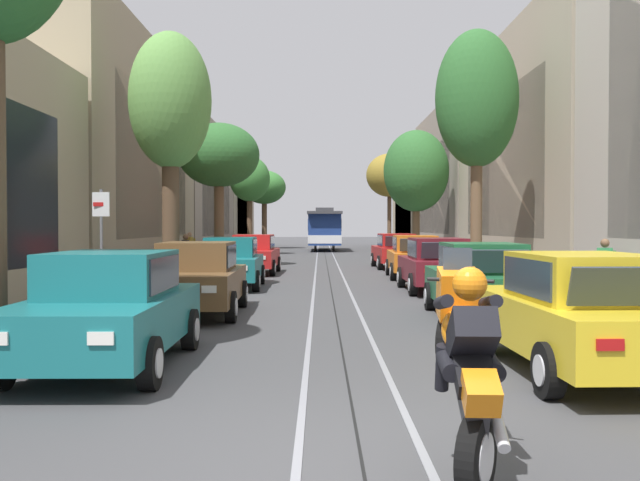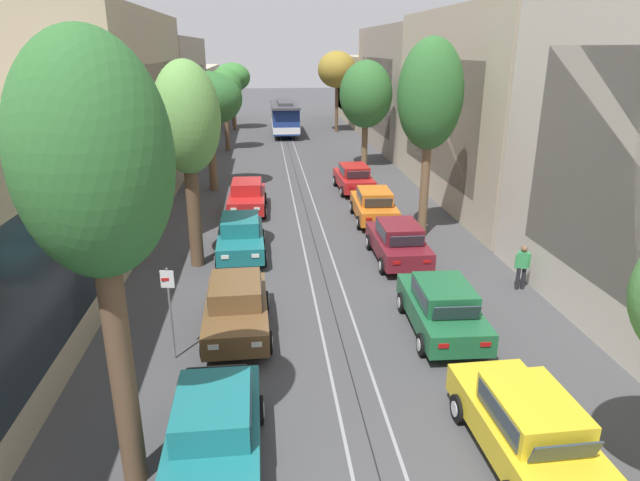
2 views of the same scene
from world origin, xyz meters
The scene contains 26 objects.
ground_plane centered at (0.00, 27.63, 0.00)m, with size 172.69×172.69×0.00m, color #424244.
trolley_track_rails centered at (0.00, 32.54, 0.00)m, with size 1.14×77.08×0.01m.
building_facade_left centered at (-9.54, 32.39, 4.06)m, with size 4.92×68.78×9.77m.
building_facade_right centered at (9.62, 29.40, 4.82)m, with size 5.12×68.78×10.82m.
parked_car_teal_near_left centered at (-3.24, 3.88, 0.80)m, with size 2.03×4.37×1.58m.
parked_car_brown_second_left centered at (-3.04, 9.55, 0.80)m, with size 2.07×4.39×1.58m.
parked_car_teal_mid_left centered at (-3.13, 16.06, 0.80)m, with size 2.08×4.39×1.58m.
parked_car_red_fourth_left centered at (-3.03, 22.43, 0.80)m, with size 2.05×4.38×1.58m.
parked_car_yellow_near_right centered at (3.06, 3.43, 0.80)m, with size 2.08×4.40×1.58m.
parked_car_green_second_right centered at (3.02, 8.91, 0.80)m, with size 2.09×4.40×1.58m.
parked_car_maroon_mid_right centered at (3.09, 14.77, 0.80)m, with size 2.01×4.37×1.58m.
parked_car_orange_fourth_right centered at (3.17, 20.12, 0.80)m, with size 2.11×4.41×1.58m.
parked_car_red_fifth_right centered at (3.13, 26.07, 0.80)m, with size 2.09×4.40×1.58m.
street_tree_kerb_left_second centered at (-4.79, 15.09, 5.52)m, with size 2.44×2.55×7.70m.
street_tree_kerb_left_mid centered at (-5.13, 27.31, 5.22)m, with size 3.85×3.42×6.80m.
street_tree_kerb_left_fourth centered at (-5.03, 40.76, 5.00)m, with size 2.71×2.87×6.56m.
street_tree_kerb_left_far centered at (-5.05, 53.12, 5.13)m, with size 3.63×3.83×6.62m.
street_tree_kerb_right_second centered at (4.91, 17.70, 6.11)m, with size 2.78×2.28×8.51m.
street_tree_kerb_right_mid centered at (5.03, 33.22, 4.97)m, with size 3.63×3.74×7.28m.
street_tree_kerb_right_fourth centered at (5.25, 50.36, 5.97)m, with size 3.73×4.07×7.75m.
cable_car_trolley centered at (0.00, 48.38, 1.66)m, with size 2.60×9.14×3.28m.
motorcycle_with_rider centered at (0.79, -0.26, 0.92)m, with size 0.52×1.87×1.76m.
pedestrian_on_left_pavement centered at (6.74, 11.62, 0.91)m, with size 0.55×0.35×1.62m.
pedestrian_on_right_pavement centered at (-6.56, 27.47, 0.92)m, with size 0.55×0.40×1.64m.
pedestrian_crossing_far centered at (-5.56, 21.32, 0.91)m, with size 0.55×0.36×1.61m.
street_sign_post centered at (-4.68, 8.15, 1.66)m, with size 0.36×0.09×2.66m.
Camera 1 is at (-0.34, -5.63, 1.94)m, focal length 39.04 mm.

